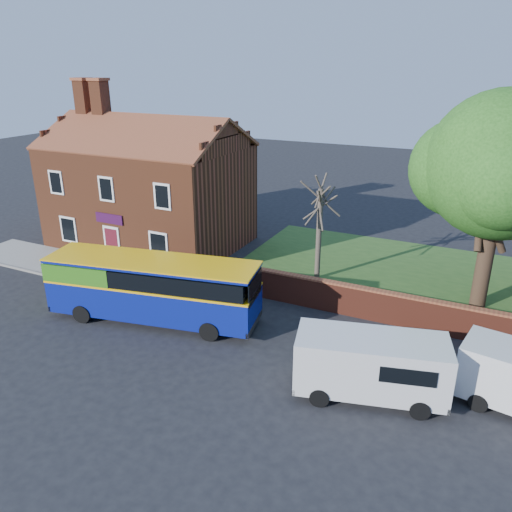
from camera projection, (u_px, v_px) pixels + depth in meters
The scene contains 10 objects.
ground at pixel (125, 345), 21.85m from camera, with size 120.00×120.00×0.00m, color black.
pavement at pixel (95, 270), 29.49m from camera, with size 18.00×3.50×0.12m, color gray.
kerb at pixel (73, 281), 28.02m from camera, with size 18.00×0.15×0.14m, color slate.
grass_strip at pixel (466, 287), 27.48m from camera, with size 26.00×12.00×0.04m, color #426B28.
shop_building at pixel (149, 194), 33.11m from camera, with size 12.30×8.13×10.50m.
boundary_wall at pixel (458, 321), 22.15m from camera, with size 22.00×0.38×1.60m.
bus at pixel (147, 285), 23.49m from camera, with size 10.32×4.37×3.05m.
van_near at pixel (371, 364), 18.09m from camera, with size 5.78×3.42×2.38m.
large_tree at pixel (503, 170), 22.95m from camera, with size 8.69×6.88×10.61m.
bare_tree at pixel (319, 230), 27.48m from camera, with size 2.15×2.56×5.73m.
Camera 1 is at (13.44, -14.56, 11.53)m, focal length 35.00 mm.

